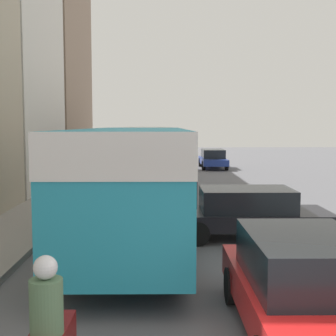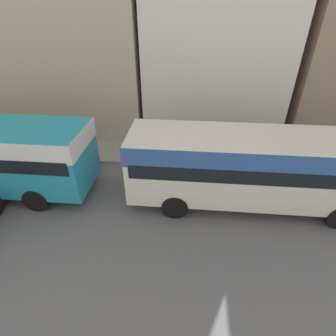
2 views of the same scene
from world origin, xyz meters
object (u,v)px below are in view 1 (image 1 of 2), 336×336
Objects in this scene: bus_following at (146,148)px; pedestrian_near_curb at (90,167)px; bus_lead at (134,170)px; car_crossing at (213,158)px; car_far_curb at (304,286)px; car_distant at (246,212)px.

pedestrian_near_curb is (-2.73, -0.54, -0.92)m from bus_following.
bus_lead is 5.83× the size of pedestrian_near_curb.
bus_following is at bearing 90.50° from bus_lead.
car_crossing is 1.06× the size of car_far_curb.
car_distant is (3.03, 0.73, -1.23)m from bus_lead.
bus_following reaches higher than car_crossing.
car_far_curb reaches higher than car_crossing.
car_crossing is at bearing 65.84° from bus_following.
car_far_curb is (-1.51, -26.63, 0.07)m from car_crossing.
bus_following is (-0.10, 11.46, -0.02)m from bus_lead.
car_distant is at bearing -73.76° from bus_following.
bus_lead is at bearing -101.41° from car_crossing.
bus_following is 2.93m from pedestrian_near_curb.
car_far_curb is (2.78, -5.39, -1.16)m from bus_lead.
car_crossing is at bearing 78.59° from bus_lead.
car_crossing is 26.67m from car_far_curb.
bus_lead is 2.18× the size of car_crossing.
bus_following is 2.26× the size of car_far_curb.
car_far_curb is at bearing -2.29° from car_distant.
car_crossing is 1.00× the size of car_distant.
pedestrian_near_curb is (-5.86, 10.19, 0.29)m from car_distant.
bus_lead is 1.02× the size of bus_following.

